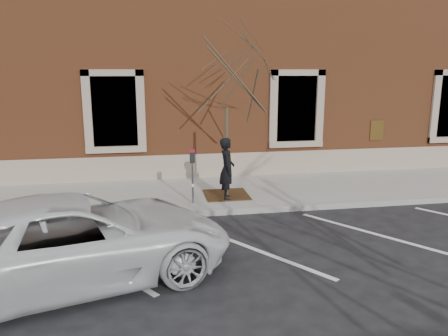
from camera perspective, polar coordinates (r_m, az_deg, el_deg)
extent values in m
plane|color=#28282B|center=(11.48, 0.52, -6.01)|extent=(120.00, 120.00, 0.00)
cube|color=#A5A49B|center=(13.11, -0.87, -3.29)|extent=(40.00, 3.50, 0.15)
cube|color=#9E9E99|center=(11.41, 0.57, -5.73)|extent=(40.00, 0.12, 0.15)
cube|color=brown|center=(18.56, -3.92, 13.62)|extent=(40.00, 8.50, 8.00)
cube|color=gray|center=(14.70, -1.97, 0.37)|extent=(40.00, 0.06, 0.80)
cube|color=black|center=(14.44, -14.06, 7.21)|extent=(1.40, 0.30, 2.20)
cube|color=gray|center=(14.43, -13.85, 2.40)|extent=(1.90, 0.20, 0.20)
cube|color=black|center=(15.24, 9.25, 7.69)|extent=(1.40, 0.30, 2.20)
cube|color=gray|center=(15.23, 9.30, 3.13)|extent=(1.90, 0.20, 0.20)
imported|color=black|center=(12.02, 0.39, -0.12)|extent=(0.48, 0.67, 1.74)
cylinder|color=#595B60|center=(11.77, -4.11, -1.98)|extent=(0.05, 0.05, 1.12)
cube|color=black|center=(11.61, -4.17, 1.39)|extent=(0.13, 0.10, 0.29)
cube|color=#B50C2B|center=(11.57, -4.18, 2.26)|extent=(0.12, 0.10, 0.07)
cube|color=white|center=(11.73, -4.08, -2.31)|extent=(0.06, 0.00, 0.08)
cube|color=#432E15|center=(12.61, 0.32, -3.51)|extent=(1.24, 1.24, 0.03)
cylinder|color=#4C412E|center=(12.32, 0.33, 2.04)|extent=(0.09, 0.09, 2.51)
imported|color=silver|center=(8.18, -18.85, -8.84)|extent=(6.06, 4.05, 1.54)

